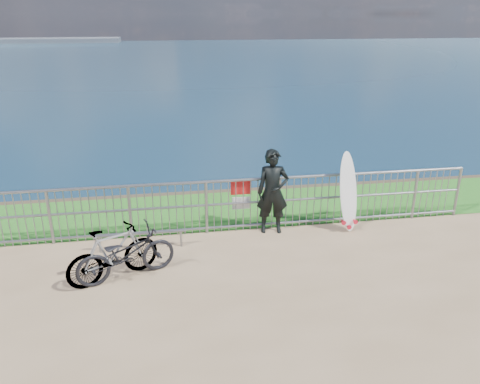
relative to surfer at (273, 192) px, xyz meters
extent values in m
plane|color=#216A1D|center=(-0.82, 1.25, -0.86)|extent=(120.00, 120.00, 0.00)
cube|color=brown|center=(-0.82, 2.45, -3.37)|extent=(120.00, 0.30, 5.00)
plane|color=navy|center=(-0.82, 88.55, -5.87)|extent=(260.00, 260.00, 0.00)
cube|color=#565E68|center=(-50.82, 166.55, -5.12)|extent=(70.00, 12.00, 1.50)
cylinder|color=gray|center=(-0.82, 0.15, 0.23)|extent=(10.00, 0.06, 0.06)
cylinder|color=gray|center=(-0.82, 0.15, -0.26)|extent=(10.00, 0.05, 0.05)
cylinder|color=gray|center=(-0.82, 0.15, -0.77)|extent=(10.00, 0.05, 0.05)
cylinder|color=gray|center=(-4.32, 0.15, -0.32)|extent=(0.06, 0.06, 1.10)
cylinder|color=gray|center=(-2.82, 0.15, -0.32)|extent=(0.06, 0.06, 1.10)
cylinder|color=gray|center=(-1.32, 0.15, -0.32)|extent=(0.06, 0.06, 1.10)
cylinder|color=gray|center=(0.18, 0.15, -0.32)|extent=(0.06, 0.06, 1.10)
cylinder|color=gray|center=(1.68, 0.15, -0.32)|extent=(0.06, 0.06, 1.10)
cylinder|color=gray|center=(3.18, 0.15, -0.32)|extent=(0.06, 0.06, 1.10)
cylinder|color=gray|center=(4.18, 0.15, -0.32)|extent=(0.06, 0.06, 1.10)
cube|color=red|center=(-0.61, 0.21, 0.05)|extent=(0.42, 0.02, 0.30)
cube|color=white|center=(-0.61, 0.20, 0.05)|extent=(0.38, 0.01, 0.08)
cube|color=white|center=(-0.61, 0.21, -0.29)|extent=(0.36, 0.02, 0.26)
imported|color=black|center=(0.00, 0.00, 0.00)|extent=(0.68, 0.49, 1.73)
ellipsoid|color=white|center=(1.54, -0.13, -0.04)|extent=(0.53, 0.50, 1.65)
cone|color=red|center=(1.41, -0.25, -0.63)|extent=(0.10, 0.18, 0.10)
cone|color=red|center=(1.67, -0.25, -0.63)|extent=(0.10, 0.18, 0.10)
cone|color=red|center=(1.54, -0.25, -0.74)|extent=(0.10, 0.18, 0.10)
imported|color=black|center=(-2.82, -1.36, -0.43)|extent=(1.78, 1.13, 0.88)
imported|color=black|center=(-3.02, -1.39, -0.39)|extent=(1.63, 1.12, 0.96)
cylinder|color=gray|center=(-2.62, -0.38, -0.53)|extent=(1.71, 0.05, 0.05)
cylinder|color=gray|center=(-3.38, -0.38, -0.70)|extent=(0.04, 0.04, 0.33)
cylinder|color=gray|center=(-1.87, -0.38, -0.70)|extent=(0.04, 0.04, 0.33)
camera|label=1|loc=(-2.05, -8.50, 3.32)|focal=35.00mm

